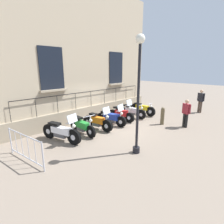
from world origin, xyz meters
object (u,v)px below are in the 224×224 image
at_px(bollard, 162,116).
at_px(crowd_barrier, 25,147).
at_px(pedestrian_standing, 201,100).
at_px(motorcycle_white, 61,132).
at_px(motorcycle_yellow, 142,109).
at_px(motorcycle_orange, 98,122).
at_px(motorcycle_green, 82,126).
at_px(motorcycle_silver, 131,111).
at_px(motorcycle_blue, 111,118).
at_px(pedestrian_walking, 186,112).
at_px(motorcycle_red, 121,114).
at_px(lamppost, 138,89).

bearing_deg(bollard, crowd_barrier, -101.70).
distance_m(bollard, pedestrian_standing, 4.54).
relative_size(motorcycle_white, motorcycle_yellow, 1.00).
distance_m(motorcycle_orange, motorcycle_yellow, 4.29).
distance_m(motorcycle_green, motorcycle_silver, 4.18).
relative_size(motorcycle_blue, bollard, 1.95).
distance_m(motorcycle_yellow, bollard, 2.43).
xyz_separation_m(motorcycle_blue, pedestrian_walking, (3.31, 2.61, 0.46)).
relative_size(motorcycle_red, pedestrian_standing, 1.13).
bearing_deg(pedestrian_standing, motorcycle_white, -106.07).
bearing_deg(motorcycle_blue, crowd_barrier, -83.09).
xyz_separation_m(motorcycle_orange, pedestrian_standing, (2.82, 7.70, 0.55)).
relative_size(motorcycle_green, bollard, 1.99).
xyz_separation_m(motorcycle_green, pedestrian_walking, (3.38, 4.64, 0.47)).
relative_size(motorcycle_blue, lamppost, 0.46).
xyz_separation_m(motorcycle_red, pedestrian_walking, (3.42, 1.56, 0.46)).
xyz_separation_m(motorcycle_orange, motorcycle_silver, (-0.11, 3.17, -0.01)).
distance_m(motorcycle_silver, bollard, 2.25).
relative_size(crowd_barrier, pedestrian_walking, 1.40).
distance_m(motorcycle_green, crowd_barrier, 3.12).
height_order(motorcycle_green, motorcycle_silver, motorcycle_green).
distance_m(motorcycle_silver, lamppost, 5.52).
xyz_separation_m(motorcycle_yellow, crowd_barrier, (0.68, -8.33, 0.15)).
distance_m(motorcycle_orange, crowd_barrier, 4.10).
bearing_deg(pedestrian_standing, motorcycle_orange, -110.11).
height_order(lamppost, pedestrian_walking, lamppost).
relative_size(motorcycle_green, motorcycle_silver, 0.95).
relative_size(motorcycle_silver, pedestrian_standing, 1.27).
bearing_deg(motorcycle_green, motorcycle_silver, 90.81).
relative_size(motorcycle_red, lamppost, 0.44).
relative_size(motorcycle_silver, lamppost, 0.49).
xyz_separation_m(motorcycle_orange, crowd_barrier, (0.63, -4.05, 0.14)).
bearing_deg(motorcycle_yellow, pedestrian_walking, -10.86).
distance_m(lamppost, pedestrian_walking, 4.71).
distance_m(motorcycle_orange, lamppost, 3.85).
bearing_deg(lamppost, motorcycle_orange, 166.22).
relative_size(motorcycle_green, motorcycle_blue, 1.02).
relative_size(motorcycle_white, pedestrian_walking, 1.39).
height_order(bollard, pedestrian_walking, pedestrian_walking).
height_order(motorcycle_green, motorcycle_red, motorcycle_red).
height_order(motorcycle_red, crowd_barrier, motorcycle_red).
xyz_separation_m(motorcycle_red, lamppost, (3.23, -2.84, 2.11)).
bearing_deg(bollard, motorcycle_blue, -133.97).
distance_m(motorcycle_blue, pedestrian_walking, 4.24).
bearing_deg(lamppost, motorcycle_red, 138.63).
relative_size(motorcycle_white, motorcycle_silver, 1.02).
xyz_separation_m(motorcycle_red, crowd_barrier, (0.73, -6.12, 0.13)).
distance_m(motorcycle_green, motorcycle_orange, 1.00).
distance_m(motorcycle_green, pedestrian_standing, 9.18).
distance_m(motorcycle_red, motorcycle_yellow, 2.21).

